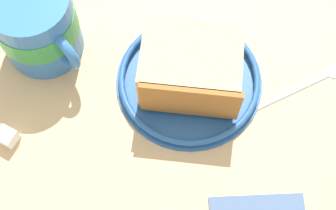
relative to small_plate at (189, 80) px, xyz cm
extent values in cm
cube|color=tan|center=(2.00, 0.99, -1.89)|extent=(145.92, 145.92, 2.50)
cylinder|color=#26599E|center=(0.00, 0.00, -0.33)|extent=(16.13, 16.13, 0.62)
torus|color=#26599E|center=(0.00, 0.00, 0.32)|extent=(15.52, 15.52, 0.68)
cube|color=#9E662D|center=(0.00, 0.00, 0.28)|extent=(10.51, 12.05, 0.60)
cube|color=#EAB27F|center=(0.00, 0.00, 3.40)|extent=(10.51, 12.05, 5.64)
cube|color=#9E662D|center=(-3.95, 1.30, 3.40)|extent=(3.75, 9.83, 5.64)
cylinder|color=#3372BF|center=(7.84, 14.96, 3.92)|extent=(8.60, 8.60, 9.12)
cylinder|color=green|center=(7.84, 14.96, 4.52)|extent=(8.77, 8.77, 3.12)
cylinder|color=black|center=(7.84, 14.96, 7.06)|extent=(7.57, 7.57, 0.40)
torus|color=#3372BF|center=(4.22, 12.64, 3.92)|extent=(4.83, 3.61, 5.06)
cylinder|color=silver|center=(-3.59, -10.56, -0.39)|extent=(2.88, 9.59, 0.50)
cube|color=white|center=(-2.69, 19.99, 0.23)|extent=(2.45, 2.45, 1.74)
camera|label=1|loc=(-22.71, 7.15, 48.86)|focal=52.94mm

